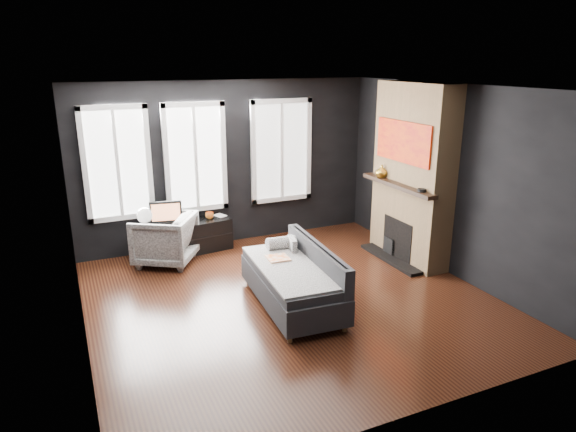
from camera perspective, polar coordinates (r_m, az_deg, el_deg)
name	(u,v)px	position (r m, az deg, el deg)	size (l,w,h in m)	color
floor	(290,300)	(6.80, 0.28, -9.28)	(5.00, 5.00, 0.00)	black
ceiling	(291,88)	(6.10, 0.31, 14.08)	(5.00, 5.00, 0.00)	white
wall_back	(228,164)	(8.59, -6.70, 5.79)	(5.00, 0.02, 2.70)	black
wall_left	(72,227)	(5.78, -22.86, -1.09)	(0.02, 5.00, 2.70)	black
wall_right	(450,181)	(7.67, 17.58, 3.72)	(0.02, 5.00, 2.70)	black
windows	(199,101)	(8.29, -9.89, 12.44)	(4.00, 0.16, 1.76)	white
fireplace	(412,174)	(7.99, 13.66, 4.55)	(0.70, 1.62, 2.70)	#93724C
sofa	(292,277)	(6.49, 0.46, -6.78)	(0.91, 1.83, 0.79)	black
stripe_pillow	(292,248)	(6.94, 0.48, -3.59)	(0.07, 0.29, 0.29)	gray
armchair	(165,237)	(8.03, -13.54, -2.24)	(0.83, 0.77, 0.85)	silver
media_console	(185,238)	(8.42, -11.41, -2.39)	(1.49, 0.47, 0.51)	black
monitor	(166,212)	(8.20, -13.42, 0.46)	(0.50, 0.11, 0.45)	black
desk_fan	(145,218)	(8.16, -15.64, -0.19)	(0.24, 0.24, 0.34)	gray
mug	(210,215)	(8.46, -8.71, 0.15)	(0.14, 0.11, 0.14)	orange
book	(216,211)	(8.51, -8.04, 0.57)	(0.16, 0.02, 0.21)	#B1A988
storage_box	(191,219)	(8.29, -10.76, -0.33)	(0.23, 0.15, 0.13)	#2E7E2F
mantel_vase	(382,171)	(8.20, 10.35, 4.91)	(0.19, 0.20, 0.19)	#D28C3E
mantel_clock	(422,190)	(7.44, 14.65, 2.78)	(0.12, 0.12, 0.04)	black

